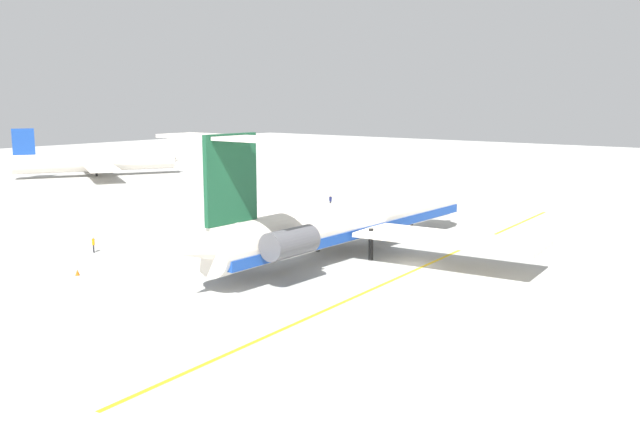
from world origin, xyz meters
name	(u,v)px	position (x,y,z in m)	size (l,w,h in m)	color
ground	(413,265)	(0.00, 0.00, 0.00)	(355.40, 355.40, 0.00)	#ADADA8
main_jetliner	(344,221)	(-0.82, 7.55, 3.50)	(43.97, 39.18, 12.84)	silver
airliner_mid_left	(101,162)	(27.04, 88.23, 2.88)	(30.32, 30.73, 9.78)	silver
ground_crew_near_nose	(93,242)	(-15.51, 28.58, 1.06)	(0.27, 0.41, 1.68)	black
ground_crew_near_tail	(330,199)	(23.09, 27.24, 1.15)	(0.29, 0.46, 1.81)	black
safety_cone_nose	(77,272)	(-21.90, 21.69, 0.28)	(0.40, 0.40, 0.55)	#EA590F
taxiway_centreline	(425,266)	(0.42, -1.07, 0.00)	(75.30, 0.36, 0.01)	gold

